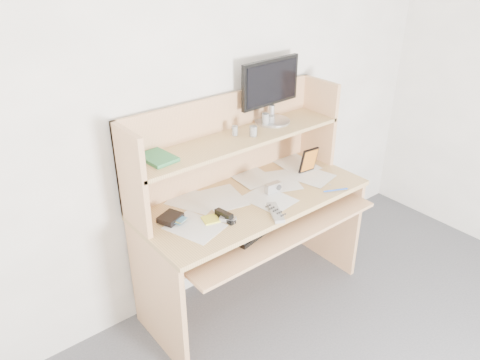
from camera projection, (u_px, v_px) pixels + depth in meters
back_wall at (220, 102)px, 2.74m from camera, size 3.60×0.04×2.50m
desk at (245, 200)px, 2.84m from camera, size 1.40×0.70×1.30m
paper_clutter at (254, 196)px, 2.76m from camera, size 1.32×0.54×0.01m
keyboard at (260, 221)px, 2.68m from camera, size 0.53×0.28×0.03m
tv_remote at (275, 212)px, 2.57m from camera, size 0.14×0.20×0.02m
flip_phone at (228, 218)px, 2.51m from camera, size 0.09×0.10×0.02m
stapler at (225, 216)px, 2.52m from camera, size 0.04×0.14×0.04m
wallet at (170, 218)px, 2.51m from camera, size 0.15×0.14×0.03m
sticky_note_pad at (211, 220)px, 2.53m from camera, size 0.10×0.10×0.01m
digital_camera at (273, 188)px, 2.78m from camera, size 0.10×0.05×0.06m
game_case at (309, 160)px, 2.99m from camera, size 0.12×0.02×0.17m
blue_pen at (336, 190)px, 2.81m from camera, size 0.14×0.07×0.01m
card_box at (135, 159)px, 2.35m from camera, size 0.06×0.02×0.08m
shelf_book at (158, 158)px, 2.43m from camera, size 0.16×0.21×0.02m
chip_stack_a at (253, 131)px, 2.71m from camera, size 0.04×0.04×0.06m
chip_stack_b at (235, 131)px, 2.72m from camera, size 0.04×0.04×0.06m
chip_stack_c at (271, 120)px, 2.88m from camera, size 0.05×0.05×0.05m
chip_stack_d at (265, 120)px, 2.85m from camera, size 0.06×0.06×0.08m
monitor at (271, 89)px, 2.84m from camera, size 0.45×0.22×0.39m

